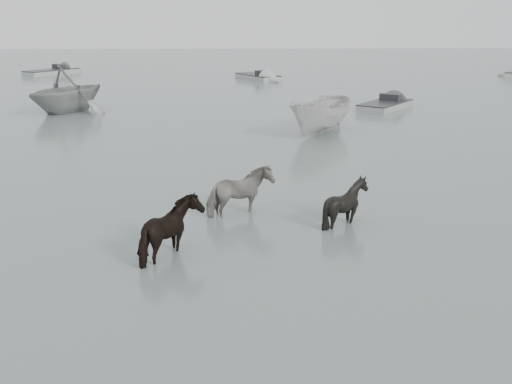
# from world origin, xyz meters

# --- Properties ---
(ground) EXTENTS (140.00, 140.00, 0.00)m
(ground) POSITION_xyz_m (0.00, 0.00, 0.00)
(ground) COLOR #53635C
(ground) RESTS_ON ground
(pony_pinto) EXTENTS (1.99, 1.62, 1.54)m
(pony_pinto) POSITION_xyz_m (0.06, 2.74, 0.77)
(pony_pinto) COLOR black
(pony_pinto) RESTS_ON ground
(pony_dark) EXTENTS (1.41, 1.62, 1.56)m
(pony_dark) POSITION_xyz_m (-1.43, -0.26, 0.78)
(pony_dark) COLOR black
(pony_dark) RESTS_ON ground
(pony_black) EXTENTS (1.36, 1.22, 1.46)m
(pony_black) POSITION_xyz_m (2.80, 1.93, 0.73)
(pony_black) COLOR black
(pony_black) RESTS_ON ground
(rowboat_trail) EXTENTS (6.18, 6.38, 2.57)m
(rowboat_trail) POSITION_xyz_m (-8.98, 20.19, 1.29)
(rowboat_trail) COLOR gray
(rowboat_trail) RESTS_ON ground
(boat_small) EXTENTS (3.90, 4.64, 1.72)m
(boat_small) POSITION_xyz_m (3.65, 14.00, 0.86)
(boat_small) COLOR beige
(boat_small) RESTS_ON ground
(skiff_port) EXTENTS (4.48, 5.27, 0.75)m
(skiff_port) POSITION_xyz_m (7.97, 20.73, 0.38)
(skiff_port) COLOR #939693
(skiff_port) RESTS_ON ground
(skiff_mid) EXTENTS (4.28, 5.46, 0.75)m
(skiff_mid) POSITION_xyz_m (1.45, 35.07, 0.38)
(skiff_mid) COLOR #9EA09E
(skiff_mid) RESTS_ON ground
(skiff_far) EXTENTS (5.05, 6.03, 0.75)m
(skiff_far) POSITION_xyz_m (-15.21, 39.29, 0.38)
(skiff_far) COLOR #9DA09D
(skiff_far) RESTS_ON ground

